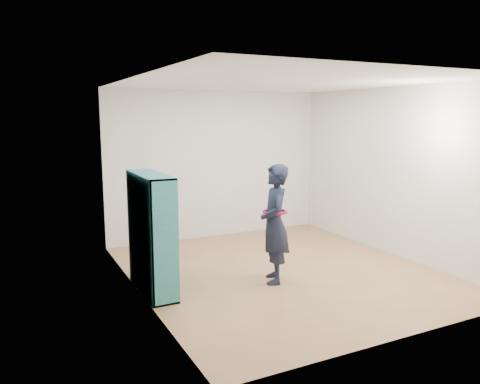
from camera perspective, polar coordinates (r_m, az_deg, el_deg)
name	(u,v)px	position (r m, az deg, el deg)	size (l,w,h in m)	color
floor	(282,271)	(6.70, 5.14, -9.57)	(4.50, 4.50, 0.00)	olive
ceiling	(285,82)	(6.36, 5.49, 13.21)	(4.50, 4.50, 0.00)	white
wall_left	(138,190)	(5.62, -12.31, 0.27)	(0.02, 4.50, 2.60)	silver
wall_right	(393,172)	(7.64, 18.17, 2.35)	(0.02, 4.50, 2.60)	silver
wall_back	(217,164)	(8.38, -2.84, 3.37)	(4.00, 0.02, 2.60)	silver
wall_front	(410,208)	(4.67, 20.03, -1.88)	(4.00, 0.02, 2.60)	silver
bookshelf	(150,235)	(5.85, -10.93, -5.14)	(0.32, 1.10, 1.47)	#276E7B
person	(275,224)	(6.08, 4.25, -3.87)	(0.57, 0.67, 1.55)	black
smartphone	(264,215)	(6.13, 2.94, -2.79)	(0.03, 0.09, 0.12)	silver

